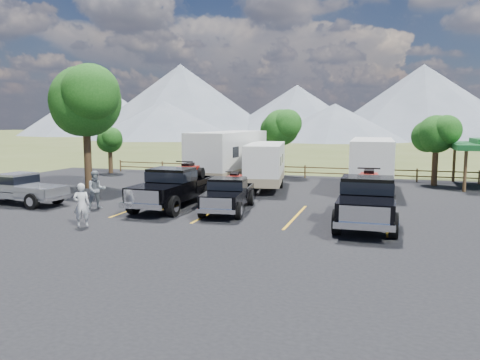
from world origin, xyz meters
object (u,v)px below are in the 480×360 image
(pickup_silver, at_px, (19,188))
(person_a, at_px, (82,205))
(rig_left, at_px, (174,186))
(person_b, at_px, (96,190))
(tree_big_nw, at_px, (85,101))
(trailer_center, at_px, (265,165))
(trailer_right, at_px, (372,164))
(rig_right, at_px, (367,198))
(trailer_left, at_px, (229,157))
(rig_center, at_px, (229,193))

(pickup_silver, relative_size, person_a, 3.08)
(rig_left, relative_size, person_b, 3.51)
(tree_big_nw, relative_size, pickup_silver, 1.40)
(pickup_silver, bearing_deg, trailer_center, 136.28)
(trailer_right, bearing_deg, person_a, -130.52)
(person_a, bearing_deg, pickup_silver, -57.77)
(trailer_right, xyz_separation_m, pickup_silver, (-17.40, -10.13, -0.84))
(trailer_center, bearing_deg, rig_right, -62.00)
(trailer_left, relative_size, trailer_center, 1.24)
(rig_center, bearing_deg, tree_big_nw, 150.71)
(tree_big_nw, xyz_separation_m, rig_center, (11.18, -4.60, -4.68))
(rig_center, relative_size, person_a, 3.09)
(rig_right, relative_size, trailer_center, 0.81)
(trailer_center, height_order, person_b, trailer_center)
(pickup_silver, bearing_deg, tree_big_nw, -172.79)
(person_b, bearing_deg, person_a, -105.70)
(rig_left, distance_m, rig_center, 3.00)
(rig_left, height_order, trailer_left, trailer_left)
(rig_left, distance_m, person_b, 3.82)
(tree_big_nw, bearing_deg, person_a, -56.03)
(pickup_silver, bearing_deg, rig_center, 103.70)
(tree_big_nw, relative_size, rig_right, 1.15)
(trailer_center, xyz_separation_m, pickup_silver, (-10.86, -9.33, -0.66))
(trailer_left, height_order, person_b, trailer_left)
(rig_left, distance_m, trailer_left, 8.44)
(rig_center, distance_m, trailer_center, 7.79)
(rig_right, distance_m, person_a, 11.92)
(trailer_right, bearing_deg, trailer_center, -174.34)
(tree_big_nw, distance_m, rig_center, 12.96)
(rig_left, distance_m, pickup_silver, 8.21)
(rig_left, relative_size, person_a, 3.67)
(tree_big_nw, distance_m, person_b, 8.95)
(rig_center, bearing_deg, person_b, -174.40)
(pickup_silver, relative_size, person_b, 2.94)
(rig_right, height_order, trailer_center, trailer_center)
(trailer_center, relative_size, pickup_silver, 1.50)
(rig_right, xyz_separation_m, trailer_right, (-0.11, 9.50, 0.59))
(person_a, bearing_deg, rig_left, -137.25)
(trailer_center, distance_m, pickup_silver, 14.33)
(tree_big_nw, bearing_deg, trailer_center, 16.00)
(rig_center, height_order, person_a, person_a)
(rig_center, xyz_separation_m, rig_right, (6.50, -0.94, 0.22))
(tree_big_nw, height_order, rig_right, tree_big_nw)
(person_b, bearing_deg, trailer_center, 13.96)
(tree_big_nw, height_order, trailer_right, tree_big_nw)
(trailer_right, distance_m, person_a, 17.55)
(person_a, xyz_separation_m, person_b, (-1.74, 3.59, 0.04))
(rig_left, bearing_deg, rig_right, -6.79)
(rig_left, relative_size, rig_center, 1.19)
(trailer_center, bearing_deg, pickup_silver, -148.68)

